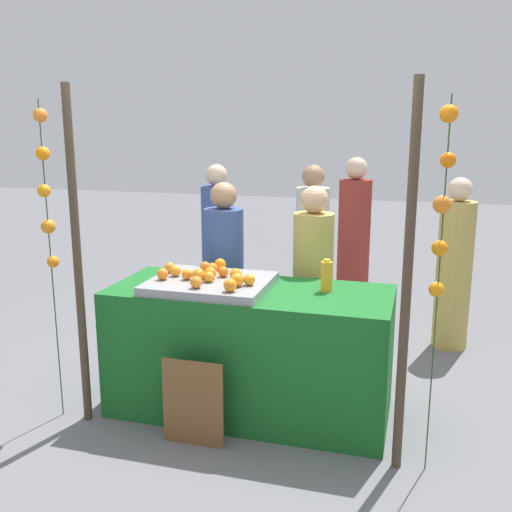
{
  "coord_description": "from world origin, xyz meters",
  "views": [
    {
      "loc": [
        1.1,
        -3.69,
        2.01
      ],
      "look_at": [
        0.0,
        0.15,
        1.1
      ],
      "focal_mm": 41.0,
      "sensor_mm": 36.0,
      "label": 1
    }
  ],
  "objects_px": {
    "juice_bottle": "(326,276)",
    "chalkboard_sign": "(193,404)",
    "vendor_left": "(225,285)",
    "vendor_right": "(312,292)",
    "stall_counter": "(250,351)",
    "orange_0": "(210,273)",
    "orange_1": "(198,275)"
  },
  "relations": [
    {
      "from": "juice_bottle",
      "to": "chalkboard_sign",
      "type": "xyz_separation_m",
      "value": [
        -0.72,
        -0.64,
        -0.72
      ]
    },
    {
      "from": "chalkboard_sign",
      "to": "vendor_left",
      "type": "height_order",
      "value": "vendor_left"
    },
    {
      "from": "vendor_right",
      "to": "stall_counter",
      "type": "bearing_deg",
      "value": -117.1
    },
    {
      "from": "orange_0",
      "to": "chalkboard_sign",
      "type": "distance_m",
      "value": 0.89
    },
    {
      "from": "stall_counter",
      "to": "orange_0",
      "type": "bearing_deg",
      "value": -173.23
    },
    {
      "from": "vendor_left",
      "to": "vendor_right",
      "type": "distance_m",
      "value": 0.72
    },
    {
      "from": "orange_0",
      "to": "juice_bottle",
      "type": "bearing_deg",
      "value": 9.41
    },
    {
      "from": "orange_0",
      "to": "chalkboard_sign",
      "type": "bearing_deg",
      "value": -82.98
    },
    {
      "from": "stall_counter",
      "to": "chalkboard_sign",
      "type": "distance_m",
      "value": 0.61
    },
    {
      "from": "orange_1",
      "to": "vendor_left",
      "type": "xyz_separation_m",
      "value": [
        -0.07,
        0.75,
        -0.28
      ]
    },
    {
      "from": "orange_1",
      "to": "vendor_left",
      "type": "height_order",
      "value": "vendor_left"
    },
    {
      "from": "orange_0",
      "to": "vendor_right",
      "type": "xyz_separation_m",
      "value": [
        0.6,
        0.66,
        -0.28
      ]
    },
    {
      "from": "orange_1",
      "to": "vendor_left",
      "type": "relative_size",
      "value": 0.06
    },
    {
      "from": "orange_0",
      "to": "vendor_right",
      "type": "relative_size",
      "value": 0.05
    },
    {
      "from": "stall_counter",
      "to": "chalkboard_sign",
      "type": "height_order",
      "value": "stall_counter"
    },
    {
      "from": "juice_bottle",
      "to": "vendor_right",
      "type": "relative_size",
      "value": 0.14
    },
    {
      "from": "orange_1",
      "to": "chalkboard_sign",
      "type": "distance_m",
      "value": 0.85
    },
    {
      "from": "stall_counter",
      "to": "orange_1",
      "type": "relative_size",
      "value": 20.98
    },
    {
      "from": "vendor_left",
      "to": "orange_1",
      "type": "bearing_deg",
      "value": -84.41
    },
    {
      "from": "stall_counter",
      "to": "orange_0",
      "type": "distance_m",
      "value": 0.62
    },
    {
      "from": "vendor_right",
      "to": "juice_bottle",
      "type": "bearing_deg",
      "value": -70.43
    },
    {
      "from": "orange_0",
      "to": "orange_1",
      "type": "xyz_separation_m",
      "value": [
        -0.05,
        -0.09,
        0.0
      ]
    },
    {
      "from": "chalkboard_sign",
      "to": "vendor_left",
      "type": "xyz_separation_m",
      "value": [
        -0.19,
        1.17,
        0.45
      ]
    },
    {
      "from": "chalkboard_sign",
      "to": "vendor_right",
      "type": "height_order",
      "value": "vendor_right"
    },
    {
      "from": "vendor_left",
      "to": "vendor_right",
      "type": "xyz_separation_m",
      "value": [
        0.72,
        -0.0,
        -0.0
      ]
    },
    {
      "from": "chalkboard_sign",
      "to": "vendor_right",
      "type": "bearing_deg",
      "value": 65.49
    },
    {
      "from": "vendor_right",
      "to": "orange_0",
      "type": "bearing_deg",
      "value": -132.13
    },
    {
      "from": "orange_1",
      "to": "vendor_right",
      "type": "height_order",
      "value": "vendor_right"
    },
    {
      "from": "stall_counter",
      "to": "vendor_right",
      "type": "distance_m",
      "value": 0.76
    },
    {
      "from": "stall_counter",
      "to": "chalkboard_sign",
      "type": "relative_size",
      "value": 3.31
    },
    {
      "from": "orange_1",
      "to": "vendor_right",
      "type": "distance_m",
      "value": 1.03
    },
    {
      "from": "juice_bottle",
      "to": "chalkboard_sign",
      "type": "relative_size",
      "value": 0.38
    }
  ]
}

